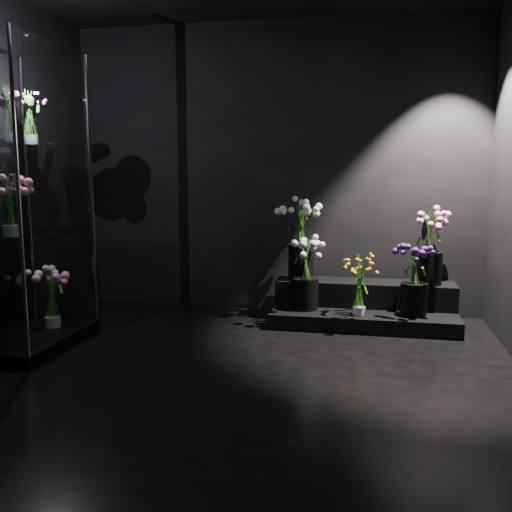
# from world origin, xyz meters

# --- Properties ---
(floor) EXTENTS (4.00, 4.00, 0.00)m
(floor) POSITION_xyz_m (0.00, 0.00, 0.00)
(floor) COLOR black
(floor) RESTS_ON ground
(wall_back) EXTENTS (4.00, 0.00, 4.00)m
(wall_back) POSITION_xyz_m (0.00, 2.00, 1.40)
(wall_back) COLOR black
(wall_back) RESTS_ON floor
(wall_front) EXTENTS (4.00, 0.00, 4.00)m
(wall_front) POSITION_xyz_m (0.00, -2.00, 1.40)
(wall_front) COLOR black
(wall_front) RESTS_ON floor
(display_riser) EXTENTS (1.64, 0.73, 0.36)m
(display_riser) POSITION_xyz_m (0.90, 1.67, 0.15)
(display_riser) COLOR black
(display_riser) RESTS_ON floor
(display_case) EXTENTS (0.63, 1.05, 2.31)m
(display_case) POSITION_xyz_m (-1.66, 0.38, 1.16)
(display_case) COLOR black
(display_case) RESTS_ON floor
(bouquet_orange_bells) EXTENTS (0.29, 0.29, 0.53)m
(bouquet_orange_bells) POSITION_xyz_m (0.86, 1.38, 0.41)
(bouquet_orange_bells) COLOR white
(bouquet_orange_bells) RESTS_ON display_riser
(bouquet_lilac) EXTENTS (0.42, 0.42, 0.66)m
(bouquet_lilac) POSITION_xyz_m (0.37, 1.50, 0.51)
(bouquet_lilac) COLOR black
(bouquet_lilac) RESTS_ON display_riser
(bouquet_purple) EXTENTS (0.41, 0.41, 0.61)m
(bouquet_purple) POSITION_xyz_m (1.32, 1.47, 0.48)
(bouquet_purple) COLOR black
(bouquet_purple) RESTS_ON display_riser
(bouquet_cream_roses) EXTENTS (0.50, 0.50, 0.75)m
(bouquet_cream_roses) POSITION_xyz_m (0.30, 1.74, 0.81)
(bouquet_cream_roses) COLOR black
(bouquet_cream_roses) RESTS_ON display_riser
(bouquet_pink_roses) EXTENTS (0.41, 0.41, 0.67)m
(bouquet_pink_roses) POSITION_xyz_m (1.45, 1.75, 0.74)
(bouquet_pink_roses) COLOR black
(bouquet_pink_roses) RESTS_ON display_riser
(bouquet_case_pink) EXTENTS (0.34, 0.34, 0.44)m
(bouquet_case_pink) POSITION_xyz_m (-1.65, 0.19, 1.13)
(bouquet_case_pink) COLOR white
(bouquet_case_pink) RESTS_ON display_case
(bouquet_case_magenta) EXTENTS (0.28, 0.28, 0.42)m
(bouquet_case_magenta) POSITION_xyz_m (-1.67, 0.53, 1.80)
(bouquet_case_magenta) COLOR white
(bouquet_case_magenta) RESTS_ON display_case
(bouquet_case_base_pink) EXTENTS (0.36, 0.36, 0.48)m
(bouquet_case_base_pink) POSITION_xyz_m (-1.61, 0.60, 0.36)
(bouquet_case_base_pink) COLOR white
(bouquet_case_base_pink) RESTS_ON display_case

